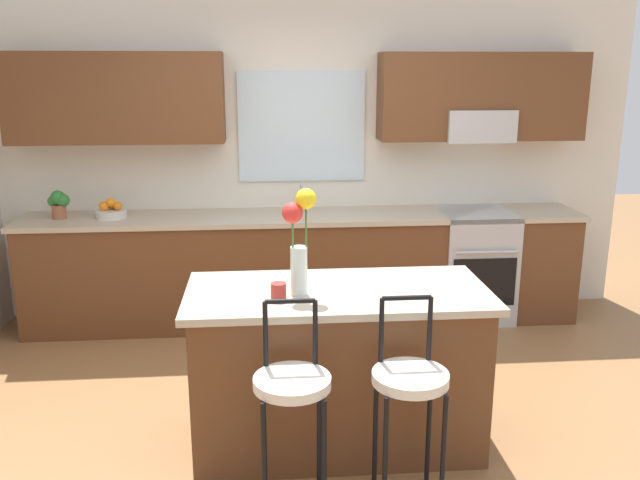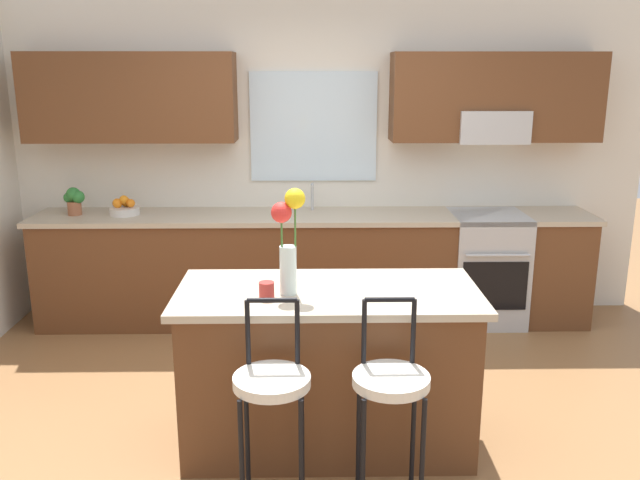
{
  "view_description": "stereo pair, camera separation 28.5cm",
  "coord_description": "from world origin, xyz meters",
  "px_view_note": "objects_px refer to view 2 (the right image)",
  "views": [
    {
      "loc": [
        -0.32,
        -3.59,
        2.08
      ],
      "look_at": [
        0.03,
        0.55,
        1.0
      ],
      "focal_mm": 37.28,
      "sensor_mm": 36.0,
      "label": 1
    },
    {
      "loc": [
        -0.04,
        -3.6,
        2.08
      ],
      "look_at": [
        0.03,
        0.55,
        1.0
      ],
      "focal_mm": 37.28,
      "sensor_mm": 36.0,
      "label": 2
    }
  ],
  "objects_px": {
    "kitchen_island": "(328,368)",
    "fruit_bowl_oranges": "(124,208)",
    "potted_plant_small": "(74,199)",
    "flower_vase": "(288,236)",
    "mug_ceramic": "(267,290)",
    "oven_range": "(485,268)",
    "bar_stool_near": "(272,390)",
    "bar_stool_middle": "(391,389)"
  },
  "relations": [
    {
      "from": "kitchen_island",
      "to": "fruit_bowl_oranges",
      "type": "xyz_separation_m",
      "value": [
        -1.6,
        1.91,
        0.51
      ]
    },
    {
      "from": "kitchen_island",
      "to": "potted_plant_small",
      "type": "xyz_separation_m",
      "value": [
        -2.0,
        1.91,
        0.58
      ]
    },
    {
      "from": "flower_vase",
      "to": "potted_plant_small",
      "type": "bearing_deg",
      "value": 132.29
    },
    {
      "from": "mug_ceramic",
      "to": "potted_plant_small",
      "type": "height_order",
      "value": "potted_plant_small"
    },
    {
      "from": "kitchen_island",
      "to": "fruit_bowl_oranges",
      "type": "distance_m",
      "value": 2.55
    },
    {
      "from": "fruit_bowl_oranges",
      "to": "potted_plant_small",
      "type": "distance_m",
      "value": 0.4
    },
    {
      "from": "flower_vase",
      "to": "potted_plant_small",
      "type": "xyz_separation_m",
      "value": [
        -1.79,
        1.97,
        -0.19
      ]
    },
    {
      "from": "oven_range",
      "to": "fruit_bowl_oranges",
      "type": "bearing_deg",
      "value": 179.43
    },
    {
      "from": "bar_stool_near",
      "to": "mug_ceramic",
      "type": "bearing_deg",
      "value": 95.84
    },
    {
      "from": "mug_ceramic",
      "to": "oven_range",
      "type": "bearing_deg",
      "value": 50.05
    },
    {
      "from": "kitchen_island",
      "to": "potted_plant_small",
      "type": "relative_size",
      "value": 7.23
    },
    {
      "from": "bar_stool_middle",
      "to": "fruit_bowl_oranges",
      "type": "distance_m",
      "value": 3.15
    },
    {
      "from": "flower_vase",
      "to": "bar_stool_middle",
      "type": "bearing_deg",
      "value": -47.73
    },
    {
      "from": "bar_stool_near",
      "to": "bar_stool_middle",
      "type": "bearing_deg",
      "value": 0.0
    },
    {
      "from": "kitchen_island",
      "to": "flower_vase",
      "type": "xyz_separation_m",
      "value": [
        -0.21,
        -0.06,
        0.77
      ]
    },
    {
      "from": "bar_stool_near",
      "to": "flower_vase",
      "type": "relative_size",
      "value": 1.84
    },
    {
      "from": "bar_stool_middle",
      "to": "mug_ceramic",
      "type": "xyz_separation_m",
      "value": [
        -0.6,
        0.46,
        0.33
      ]
    },
    {
      "from": "bar_stool_near",
      "to": "potted_plant_small",
      "type": "relative_size",
      "value": 4.6
    },
    {
      "from": "bar_stool_middle",
      "to": "kitchen_island",
      "type": "bearing_deg",
      "value": 114.82
    },
    {
      "from": "bar_stool_middle",
      "to": "flower_vase",
      "type": "bearing_deg",
      "value": 132.27
    },
    {
      "from": "kitchen_island",
      "to": "mug_ceramic",
      "type": "relative_size",
      "value": 18.19
    },
    {
      "from": "bar_stool_middle",
      "to": "potted_plant_small",
      "type": "height_order",
      "value": "potted_plant_small"
    },
    {
      "from": "oven_range",
      "to": "mug_ceramic",
      "type": "height_order",
      "value": "mug_ceramic"
    },
    {
      "from": "oven_range",
      "to": "potted_plant_small",
      "type": "bearing_deg",
      "value": 179.6
    },
    {
      "from": "oven_range",
      "to": "potted_plant_small",
      "type": "height_order",
      "value": "potted_plant_small"
    },
    {
      "from": "bar_stool_near",
      "to": "flower_vase",
      "type": "height_order",
      "value": "flower_vase"
    },
    {
      "from": "flower_vase",
      "to": "fruit_bowl_oranges",
      "type": "height_order",
      "value": "flower_vase"
    },
    {
      "from": "kitchen_island",
      "to": "mug_ceramic",
      "type": "xyz_separation_m",
      "value": [
        -0.32,
        -0.14,
        0.5
      ]
    },
    {
      "from": "mug_ceramic",
      "to": "fruit_bowl_oranges",
      "type": "relative_size",
      "value": 0.38
    },
    {
      "from": "oven_range",
      "to": "kitchen_island",
      "type": "relative_size",
      "value": 0.56
    },
    {
      "from": "oven_range",
      "to": "bar_stool_near",
      "type": "relative_size",
      "value": 0.88
    },
    {
      "from": "fruit_bowl_oranges",
      "to": "oven_range",
      "type": "bearing_deg",
      "value": -0.57
    },
    {
      "from": "oven_range",
      "to": "kitchen_island",
      "type": "xyz_separation_m",
      "value": [
        -1.37,
        -1.88,
        0.0
      ]
    },
    {
      "from": "flower_vase",
      "to": "mug_ceramic",
      "type": "height_order",
      "value": "flower_vase"
    },
    {
      "from": "fruit_bowl_oranges",
      "to": "potted_plant_small",
      "type": "bearing_deg",
      "value": -179.18
    },
    {
      "from": "fruit_bowl_oranges",
      "to": "potted_plant_small",
      "type": "height_order",
      "value": "potted_plant_small"
    },
    {
      "from": "oven_range",
      "to": "bar_stool_middle",
      "type": "xyz_separation_m",
      "value": [
        -1.1,
        -2.48,
        0.18
      ]
    },
    {
      "from": "fruit_bowl_oranges",
      "to": "bar_stool_middle",
      "type": "bearing_deg",
      "value": -53.16
    },
    {
      "from": "oven_range",
      "to": "kitchen_island",
      "type": "bearing_deg",
      "value": -126.03
    },
    {
      "from": "mug_ceramic",
      "to": "bar_stool_near",
      "type": "bearing_deg",
      "value": -84.16
    },
    {
      "from": "bar_stool_middle",
      "to": "fruit_bowl_oranges",
      "type": "relative_size",
      "value": 4.34
    },
    {
      "from": "potted_plant_small",
      "to": "kitchen_island",
      "type": "bearing_deg",
      "value": -43.64
    }
  ]
}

